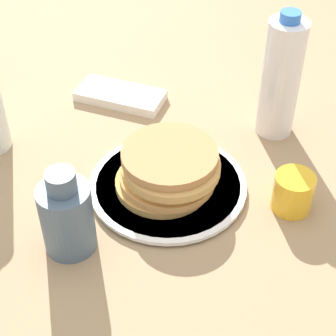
% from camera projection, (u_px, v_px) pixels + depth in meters
% --- Properties ---
extents(ground_plane, '(4.00, 4.00, 0.00)m').
position_uv_depth(ground_plane, '(170.00, 198.00, 0.95)').
color(ground_plane, '#9E7F5B').
extents(plate, '(0.27, 0.27, 0.01)m').
position_uv_depth(plate, '(168.00, 185.00, 0.96)').
color(plate, white).
rests_on(plate, ground_plane).
extents(pancake_stack, '(0.17, 0.17, 0.07)m').
position_uv_depth(pancake_stack, '(168.00, 169.00, 0.93)').
color(pancake_stack, tan).
rests_on(pancake_stack, plate).
extents(juice_glass, '(0.07, 0.07, 0.07)m').
position_uv_depth(juice_glass, '(293.00, 192.00, 0.91)').
color(juice_glass, yellow).
rests_on(juice_glass, ground_plane).
extents(cream_jug, '(0.08, 0.08, 0.15)m').
position_uv_depth(cream_jug, '(67.00, 216.00, 0.83)').
color(cream_jug, '#4C6075').
rests_on(cream_jug, ground_plane).
extents(water_bottle_mid, '(0.07, 0.07, 0.25)m').
position_uv_depth(water_bottle_mid, '(281.00, 78.00, 1.02)').
color(water_bottle_mid, white).
rests_on(water_bottle_mid, ground_plane).
extents(napkin, '(0.19, 0.11, 0.02)m').
position_uv_depth(napkin, '(120.00, 96.00, 1.16)').
color(napkin, white).
rests_on(napkin, ground_plane).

